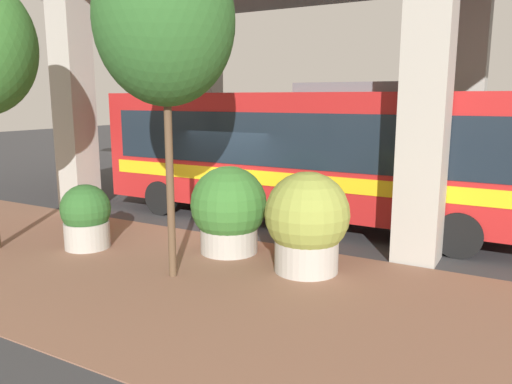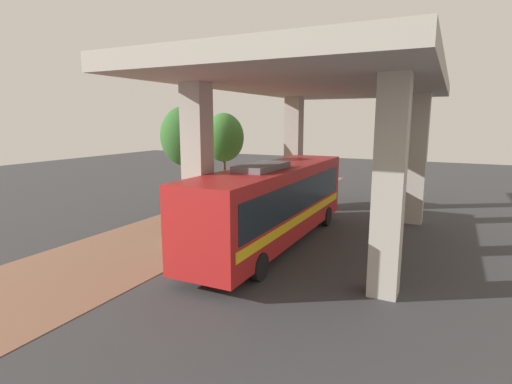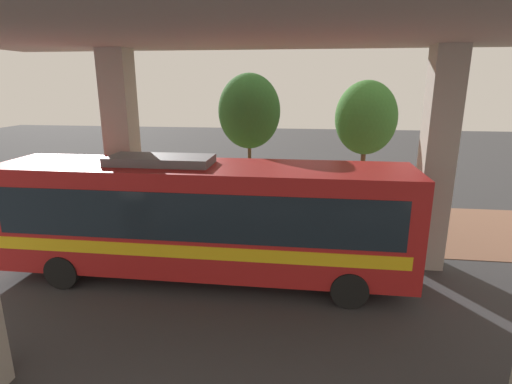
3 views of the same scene
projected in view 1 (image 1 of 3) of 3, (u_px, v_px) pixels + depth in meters
ground_plane at (206, 234)px, 12.58m from camera, size 80.00×80.00×0.00m
sidewalk_strip at (120, 268)px, 10.01m from camera, size 6.00×40.00×0.02m
bus at (312, 149)px, 13.23m from camera, size 2.66×12.07×3.74m
fire_hydrant at (103, 212)px, 12.98m from camera, size 0.43×0.21×0.87m
planter_front at (307, 222)px, 9.65m from camera, size 1.65×1.65×1.99m
planter_middle at (86, 217)px, 11.22m from camera, size 1.11×1.11×1.47m
planter_back at (229, 210)px, 10.88m from camera, size 1.67×1.67×1.93m
street_tree_far at (165, 21)px, 8.68m from camera, size 2.47×2.47×6.18m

